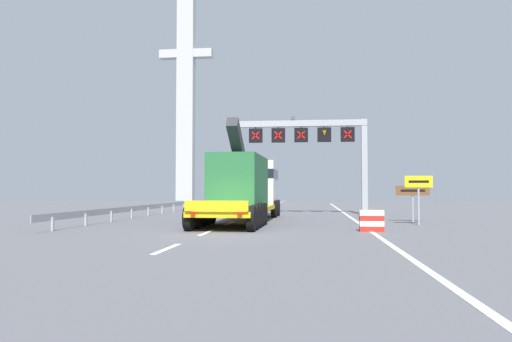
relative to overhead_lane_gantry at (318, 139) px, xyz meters
name	(u,v)px	position (x,y,z in m)	size (l,w,h in m)	color
ground	(223,232)	(-4.22, -15.12, -5.44)	(112.00, 112.00, 0.00)	#5B5B60
lane_markings	(267,208)	(-4.79, 11.92, -5.44)	(0.20, 68.67, 0.01)	silver
edge_line_right	(350,217)	(1.98, -3.12, -5.44)	(0.20, 63.00, 0.01)	silver
overhead_lane_gantry	(318,139)	(0.00, 0.00, 0.00)	(9.65, 0.90, 7.14)	#9EA0A5
heavy_haul_truck_yellow	(247,186)	(-4.22, -7.52, -3.45)	(3.25, 14.11, 5.30)	yellow
exit_sign_yellow	(419,188)	(4.85, -10.08, -3.58)	(1.37, 0.15, 2.47)	#9EA0A5
tourist_info_sign_brown	(413,194)	(5.02, -7.78, -3.90)	(1.81, 0.15, 1.99)	#9EA0A5
crash_barrier_striped	(371,221)	(2.00, -14.23, -4.99)	(1.01, 0.52, 0.90)	red
guardrail_left	(168,206)	(-11.55, 1.23, -4.88)	(0.13, 36.70, 0.76)	#999EA3
bridge_pylon_distant	(186,80)	(-21.44, 43.95, 14.95)	(9.00, 2.00, 39.99)	#B7B7B2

